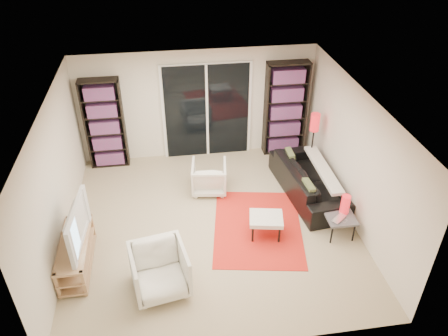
{
  "coord_description": "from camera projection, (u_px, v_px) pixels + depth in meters",
  "views": [
    {
      "loc": [
        -0.68,
        -5.98,
        5.21
      ],
      "look_at": [
        0.25,
        0.3,
        1.0
      ],
      "focal_mm": 35.0,
      "sensor_mm": 36.0,
      "label": 1
    }
  ],
  "objects": [
    {
      "name": "ceiling",
      "position": [
        211.0,
        103.0,
        6.57
      ],
      "size": [
        5.0,
        5.0,
        0.02
      ],
      "primitive_type": "cube",
      "color": "white",
      "rests_on": "wall_back"
    },
    {
      "name": "floor",
      "position": [
        213.0,
        224.0,
        7.89
      ],
      "size": [
        5.0,
        5.0,
        0.0
      ],
      "primitive_type": "plane",
      "color": "tan",
      "rests_on": "ground"
    },
    {
      "name": "table_lamp",
      "position": [
        345.0,
        204.0,
        7.46
      ],
      "size": [
        0.15,
        0.15,
        0.35
      ],
      "primitive_type": "cylinder",
      "color": "red",
      "rests_on": "side_table"
    },
    {
      "name": "sliding_door",
      "position": [
        207.0,
        111.0,
        9.37
      ],
      "size": [
        1.92,
        0.08,
        2.16
      ],
      "color": "white",
      "rests_on": "ground"
    },
    {
      "name": "bookshelf_right",
      "position": [
        285.0,
        109.0,
        9.47
      ],
      "size": [
        0.9,
        0.3,
        2.1
      ],
      "color": "black",
      "rests_on": "ground"
    },
    {
      "name": "bookshelf_left",
      "position": [
        105.0,
        124.0,
        9.04
      ],
      "size": [
        0.8,
        0.3,
        1.95
      ],
      "color": "black",
      "rests_on": "ground"
    },
    {
      "name": "rug",
      "position": [
        258.0,
        227.0,
        7.82
      ],
      "size": [
        1.87,
        2.31,
        0.01
      ],
      "primitive_type": "cube",
      "rotation": [
        0.0,
        0.0,
        -0.17
      ],
      "color": "red",
      "rests_on": "floor"
    },
    {
      "name": "armchair_back",
      "position": [
        209.0,
        177.0,
        8.59
      ],
      "size": [
        0.75,
        0.77,
        0.62
      ],
      "primitive_type": "imported",
      "rotation": [
        0.0,
        0.0,
        3.01
      ],
      "color": "silver",
      "rests_on": "floor"
    },
    {
      "name": "wall_front",
      "position": [
        238.0,
        285.0,
        5.17
      ],
      "size": [
        5.0,
        0.02,
        2.4
      ],
      "primitive_type": "cube",
      "color": "silver",
      "rests_on": "ground"
    },
    {
      "name": "ottoman",
      "position": [
        266.0,
        219.0,
        7.47
      ],
      "size": [
        0.64,
        0.56,
        0.4
      ],
      "color": "silver",
      "rests_on": "floor"
    },
    {
      "name": "tv_stand",
      "position": [
        76.0,
        254.0,
        6.91
      ],
      "size": [
        0.43,
        1.36,
        0.5
      ],
      "color": "tan",
      "rests_on": "floor"
    },
    {
      "name": "floor_lamp",
      "position": [
        314.0,
        129.0,
        8.76
      ],
      "size": [
        0.2,
        0.2,
        1.36
      ],
      "color": "black",
      "rests_on": "floor"
    },
    {
      "name": "laptop",
      "position": [
        341.0,
        220.0,
        7.36
      ],
      "size": [
        0.36,
        0.35,
        0.02
      ],
      "primitive_type": "imported",
      "rotation": [
        0.0,
        0.0,
        0.67
      ],
      "color": "silver",
      "rests_on": "side_table"
    },
    {
      "name": "wall_right",
      "position": [
        355.0,
        157.0,
        7.54
      ],
      "size": [
        0.02,
        5.0,
        2.4
      ],
      "primitive_type": "cube",
      "color": "silver",
      "rests_on": "ground"
    },
    {
      "name": "wall_left",
      "position": [
        56.0,
        182.0,
        6.92
      ],
      "size": [
        0.02,
        5.0,
        2.4
      ],
      "primitive_type": "cube",
      "color": "silver",
      "rests_on": "ground"
    },
    {
      "name": "sofa",
      "position": [
        308.0,
        181.0,
        8.49
      ],
      "size": [
        1.08,
        2.23,
        0.63
      ],
      "primitive_type": "imported",
      "rotation": [
        0.0,
        0.0,
        1.69
      ],
      "color": "black",
      "rests_on": "floor"
    },
    {
      "name": "side_table",
      "position": [
        340.0,
        218.0,
        7.48
      ],
      "size": [
        0.5,
        0.5,
        0.4
      ],
      "color": "#4F4E54",
      "rests_on": "floor"
    },
    {
      "name": "armchair_front",
      "position": [
        160.0,
        270.0,
        6.46
      ],
      "size": [
        0.94,
        0.95,
        0.75
      ],
      "primitive_type": "imported",
      "rotation": [
        0.0,
        0.0,
        0.18
      ],
      "color": "silver",
      "rests_on": "floor"
    },
    {
      "name": "wall_back",
      "position": [
        197.0,
        105.0,
        9.29
      ],
      "size": [
        5.0,
        0.02,
        2.4
      ],
      "primitive_type": "cube",
      "color": "silver",
      "rests_on": "ground"
    },
    {
      "name": "tv",
      "position": [
        71.0,
        226.0,
        6.59
      ],
      "size": [
        0.24,
        1.19,
        0.68
      ],
      "primitive_type": "imported",
      "rotation": [
        0.0,
        0.0,
        1.5
      ],
      "color": "black",
      "rests_on": "tv_stand"
    }
  ]
}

